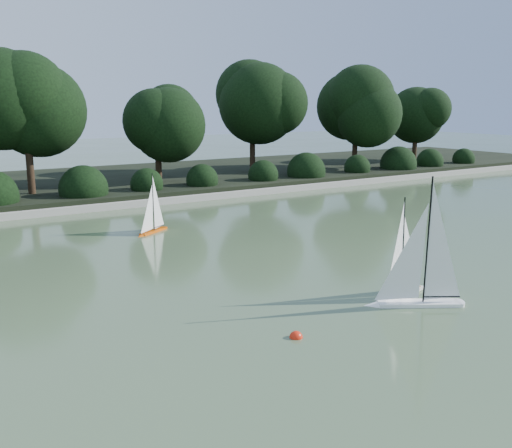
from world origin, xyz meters
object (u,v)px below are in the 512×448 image
object	(u,v)px
sailboat_white_a	(412,285)
sailboat_orange	(151,223)
race_buoy	(296,337)
sailboat_white_b	(406,278)

from	to	relation	value
sailboat_white_a	sailboat_orange	distance (m)	6.36
sailboat_white_a	race_buoy	size ratio (longest dim) A/B	11.94
sailboat_white_a	race_buoy	bearing A→B (deg)	-178.98
sailboat_white_a	sailboat_white_b	size ratio (longest dim) A/B	1.25
sailboat_white_b	race_buoy	distance (m)	2.38
sailboat_white_a	sailboat_orange	world-z (taller)	sailboat_white_a
sailboat_orange	sailboat_white_a	bearing A→B (deg)	-78.12
sailboat_orange	race_buoy	world-z (taller)	sailboat_orange
sailboat_white_b	sailboat_orange	bearing A→B (deg)	105.56
sailboat_orange	race_buoy	size ratio (longest dim) A/B	8.51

